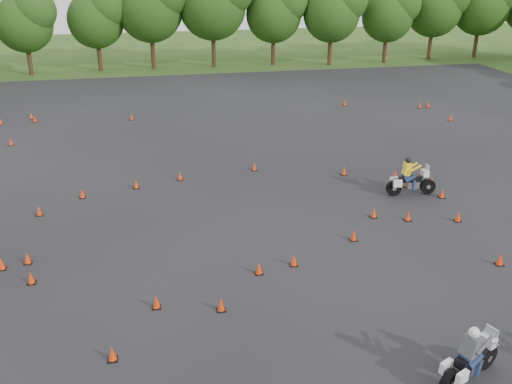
% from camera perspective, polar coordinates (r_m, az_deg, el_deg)
% --- Properties ---
extents(ground, '(140.00, 140.00, 0.00)m').
position_cam_1_polar(ground, '(22.62, 1.97, -6.70)').
color(ground, '#2D5119').
rests_on(ground, ground).
extents(asphalt_pad, '(62.00, 62.00, 0.00)m').
position_cam_1_polar(asphalt_pad, '(27.87, -0.80, -0.69)').
color(asphalt_pad, black).
rests_on(asphalt_pad, ground).
extents(treeline, '(87.15, 32.55, 10.62)m').
position_cam_1_polar(treeline, '(55.09, -2.62, 16.11)').
color(treeline, '#214212').
rests_on(treeline, ground).
extents(traffic_cones, '(36.86, 33.20, 0.45)m').
position_cam_1_polar(traffic_cones, '(27.20, -1.82, -0.80)').
color(traffic_cones, red).
rests_on(traffic_cones, asphalt_pad).
extents(rider_grey, '(2.54, 1.74, 1.90)m').
position_cam_1_polar(rider_grey, '(17.44, 20.72, -14.72)').
color(rider_grey, '#46484F').
rests_on(rider_grey, ground).
extents(rider_yellow, '(2.55, 0.95, 1.93)m').
position_cam_1_polar(rider_yellow, '(29.04, 15.36, 1.51)').
color(rider_yellow, yellow).
rests_on(rider_yellow, ground).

